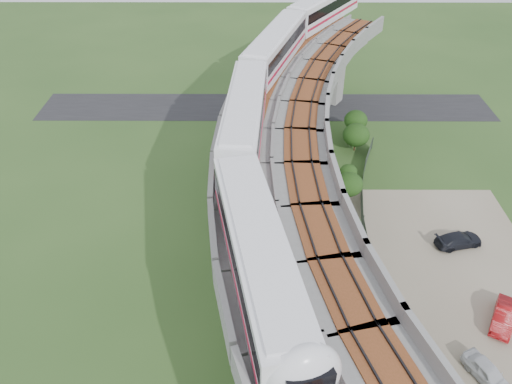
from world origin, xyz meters
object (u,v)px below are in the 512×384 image
metro_train (284,82)px  car_dark (459,240)px  car_white (488,373)px  car_red (504,317)px

metro_train → car_dark: (15.65, -7.51, -11.65)m
car_white → car_dark: size_ratio=0.89×
car_dark → car_red: bearing=169.1°
metro_train → car_white: metro_train is taller
metro_train → car_red: size_ratio=14.60×
car_white → metro_train: bearing=97.3°
metro_train → car_red: metro_train is taller
car_red → metro_train: bearing=165.1°
car_red → car_dark: (-0.56, 8.69, -0.06)m
car_red → car_white: bearing=-91.8°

